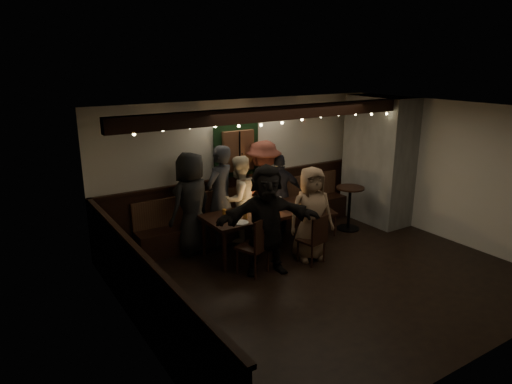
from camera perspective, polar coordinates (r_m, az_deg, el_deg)
room at (r=8.70m, az=8.23°, el=1.23°), size 6.02×5.01×2.62m
dining_table at (r=8.01m, az=0.77°, el=-2.89°), size 2.08×0.89×0.90m
chair_near_left at (r=7.20m, az=0.17°, el=-6.36°), size 0.56×0.56×0.96m
chair_near_right at (r=7.65m, az=7.41°, el=-5.57°), size 0.45×0.45×0.85m
chair_end at (r=8.90m, az=7.86°, el=-1.96°), size 0.54×0.54×0.97m
high_top at (r=9.28m, az=11.61°, el=-1.32°), size 0.55×0.55×0.88m
person_a at (r=8.01m, az=-8.08°, el=-1.39°), size 1.03×0.86×1.80m
person_b at (r=8.28m, az=-4.51°, el=-0.49°), size 0.80×0.69×1.85m
person_c at (r=8.48m, az=-2.14°, el=-0.86°), size 0.89×0.75×1.63m
person_d at (r=8.79m, az=0.91°, el=0.50°), size 1.28×0.86×1.84m
person_e at (r=8.94m, az=2.97°, el=-0.18°), size 0.99×0.73×1.56m
person_f at (r=7.16m, az=1.34°, el=-3.52°), size 1.72×1.06×1.77m
person_g at (r=7.74m, az=6.89°, el=-2.69°), size 0.90×0.70×1.62m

